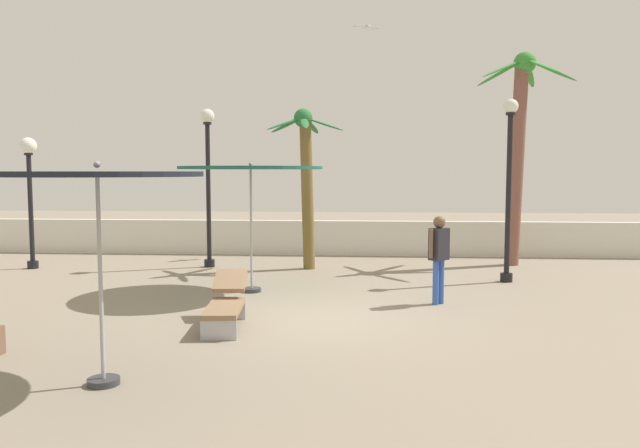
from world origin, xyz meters
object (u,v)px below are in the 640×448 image
Objects in this scene: patio_umbrella_2 at (97,182)px; palm_tree_0 at (519,137)px; palm_tree_1 at (306,170)px; lamp_post_2 at (208,168)px; seagull_0 at (367,27)px; lamp_post_1 at (29,179)px; guest_0 at (439,251)px; lamp_post_0 at (509,177)px; patio_umbrella_1 at (251,171)px; lounge_chair_0 at (226,302)px.

palm_tree_0 reaches higher than patio_umbrella_2.
lamp_post_2 reaches higher than palm_tree_1.
seagull_0 is at bearing 65.37° from palm_tree_1.
palm_tree_0 is (7.29, 10.01, 1.05)m from patio_umbrella_2.
lamp_post_1 is 10.88m from guest_0.
patio_umbrella_2 is 0.78× the size of lamp_post_1.
seagull_0 reaches higher than palm_tree_1.
lamp_post_2 is (-7.44, 1.71, 0.20)m from lamp_post_0.
lamp_post_0 is 4.91× the size of seagull_0.
lamp_post_1 reaches higher than patio_umbrella_1.
palm_tree_1 is at bearing 74.87° from patio_umbrella_1.
lamp_post_0 reaches higher than palm_tree_1.
palm_tree_1 reaches higher than patio_umbrella_1.
palm_tree_0 is at bearing 32.93° from patio_umbrella_1.
lamp_post_1 is (-12.04, 1.12, -0.08)m from lamp_post_0.
patio_umbrella_2 is at bearing -97.32° from patio_umbrella_1.
lounge_chair_0 is (-0.76, -6.08, -2.19)m from palm_tree_1.
lamp_post_1 is at bearing -172.67° from lamp_post_2.
palm_tree_1 is 1.22× the size of lamp_post_1.
lamp_post_1 is at bearing -176.21° from palm_tree_1.
palm_tree_0 is 6.35m from guest_0.
lamp_post_2 is (-1.75, 3.30, 0.08)m from patio_umbrella_1.
seagull_0 is (4.19, 3.31, 4.36)m from lamp_post_2.
patio_umbrella_1 is 6.91m from lamp_post_1.
lamp_post_2 is (-1.01, 9.08, 0.21)m from patio_umbrella_2.
lamp_post_2 is at bearing 177.51° from palm_tree_1.
palm_tree_1 is 5.09m from lamp_post_0.
seagull_0 reaches higher than lamp_post_1.
palm_tree_0 is at bearing 47.91° from lounge_chair_0.
palm_tree_1 is at bearing -2.49° from lamp_post_2.
lounge_chair_0 is at bearing -141.22° from lamp_post_0.
lamp_post_2 is 2.46× the size of guest_0.
lamp_post_0 reaches higher than patio_umbrella_2.
lamp_post_0 is (6.43, 7.37, 0.01)m from patio_umbrella_2.
lamp_post_2 reaches higher than lamp_post_1.
palm_tree_0 reaches higher than lounge_chair_0.
palm_tree_1 is (0.86, 3.19, 0.04)m from patio_umbrella_1.
patio_umbrella_1 is 3.74m from lamp_post_2.
palm_tree_0 is 1.37× the size of lamp_post_0.
palm_tree_0 is 5.91m from seagull_0.
patio_umbrella_2 is 9.11m from palm_tree_1.
palm_tree_0 is (6.54, 4.24, 0.92)m from patio_umbrella_1.
lamp_post_2 is at bearing 96.36° from patio_umbrella_2.
seagull_0 is at bearing 123.01° from lamp_post_0.
patio_umbrella_2 reaches higher than lounge_chair_0.
palm_tree_0 reaches higher than lamp_post_2.
lounge_chair_0 is (0.10, -2.89, -2.15)m from patio_umbrella_1.
lamp_post_0 is 1.00× the size of lamp_post_2.
palm_tree_1 is at bearing 82.87° from lounge_chair_0.
lamp_post_2 is (4.59, 0.59, 0.28)m from lamp_post_1.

